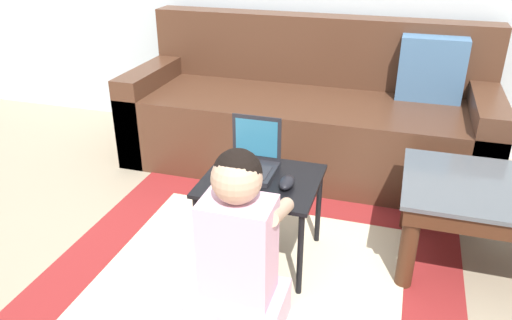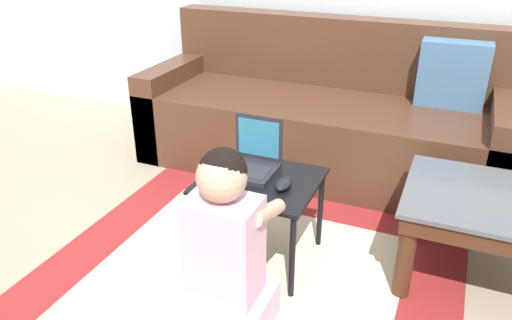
# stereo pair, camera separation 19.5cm
# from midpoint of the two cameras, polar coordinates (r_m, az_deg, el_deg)

# --- Properties ---
(ground_plane) EXTENTS (16.00, 16.00, 0.00)m
(ground_plane) POSITION_cam_midpoint_polar(r_m,az_deg,el_deg) (2.28, 0.55, -11.42)
(ground_plane) COLOR gray
(area_rug) EXTENTS (1.74, 1.71, 0.01)m
(area_rug) POSITION_cam_midpoint_polar(r_m,az_deg,el_deg) (2.14, 0.79, -14.23)
(area_rug) COLOR maroon
(area_rug) RESTS_ON ground_plane
(couch) EXTENTS (2.13, 0.80, 0.85)m
(couch) POSITION_cam_midpoint_polar(r_m,az_deg,el_deg) (3.06, 9.67, 4.65)
(couch) COLOR #4C2D1E
(couch) RESTS_ON ground_plane
(laptop_desk) EXTENTS (0.48, 0.43, 0.40)m
(laptop_desk) POSITION_cam_midpoint_polar(r_m,az_deg,el_deg) (2.11, 3.08, -3.47)
(laptop_desk) COLOR black
(laptop_desk) RESTS_ON ground_plane
(laptop) EXTENTS (0.22, 0.21, 0.22)m
(laptop) POSITION_cam_midpoint_polar(r_m,az_deg,el_deg) (2.14, 2.11, -0.34)
(laptop) COLOR #232328
(laptop) RESTS_ON laptop_desk
(computer_mouse) EXTENTS (0.06, 0.11, 0.04)m
(computer_mouse) POSITION_cam_midpoint_polar(r_m,az_deg,el_deg) (2.01, 5.95, -2.79)
(computer_mouse) COLOR black
(computer_mouse) RESTS_ON laptop_desk
(person_seated) EXTENTS (0.33, 0.37, 0.73)m
(person_seated) POSITION_cam_midpoint_polar(r_m,az_deg,el_deg) (1.77, -0.41, -10.70)
(person_seated) COLOR #E5B2CC
(person_seated) RESTS_ON ground_plane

